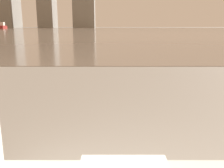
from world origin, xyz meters
TOP-DOWN VIEW (x-y plane):
  - harbor_water at (0.00, 62.00)m, footprint 180.00×110.00m
  - harbor_boat_2 at (-35.72, 82.90)m, footprint 2.71×5.76m

SIDE VIEW (x-z plane):
  - harbor_water at x=0.00m, z-range 0.00..0.01m
  - harbor_boat_2 at x=-35.72m, z-range -0.30..1.78m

